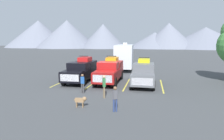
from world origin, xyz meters
TOP-DOWN VIEW (x-y plane):
  - ground_plane at (0.00, 0.00)m, footprint 240.00×240.00m
  - pickup_truck_a at (-3.15, 1.26)m, footprint 2.20×5.55m
  - pickup_truck_b at (-0.13, 1.34)m, footprint 2.15×5.78m
  - pickup_truck_c at (3.25, 0.99)m, footprint 2.16×5.38m
  - lot_stripe_a at (-5.00, 0.82)m, footprint 0.12×5.50m
  - lot_stripe_b at (-1.67, 0.82)m, footprint 0.12×5.50m
  - lot_stripe_c at (1.67, 0.82)m, footprint 0.12×5.50m
  - lot_stripe_d at (5.00, 0.82)m, footprint 0.12×5.50m
  - camper_trailer_a at (0.13, 10.62)m, footprint 2.85×9.11m
  - person_a at (1.87, -6.58)m, footprint 0.31×0.27m
  - person_b at (-1.44, -3.07)m, footprint 0.34×0.24m
  - person_c at (0.56, -3.98)m, footprint 0.29×0.35m
  - dog at (-0.36, -6.27)m, footprint 0.85×0.28m
  - mountain_ridge at (-9.36, 91.84)m, footprint 165.14×45.90m

SIDE VIEW (x-z plane):
  - ground_plane at x=0.00m, z-range 0.00..0.00m
  - lot_stripe_a at x=-5.00m, z-range 0.00..0.01m
  - lot_stripe_b at x=-1.67m, z-range 0.00..0.01m
  - lot_stripe_c at x=1.67m, z-range 0.00..0.01m
  - lot_stripe_d at x=5.00m, z-range 0.00..0.01m
  - dog at x=-0.36m, z-range 0.13..0.84m
  - person_a at x=1.87m, z-range 0.12..1.66m
  - person_b at x=-1.44m, z-range 0.12..1.69m
  - person_c at x=0.56m, z-range 0.13..1.84m
  - pickup_truck_c at x=3.25m, z-range -0.12..2.45m
  - pickup_truck_a at x=-3.15m, z-range -0.13..2.48m
  - pickup_truck_b at x=-0.13m, z-range -0.10..2.55m
  - camper_trailer_a at x=0.13m, z-range 0.10..3.99m
  - mountain_ridge at x=-9.36m, z-range -1.44..15.31m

